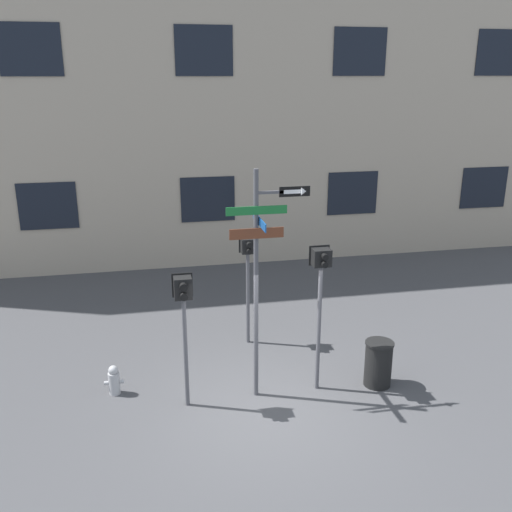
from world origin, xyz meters
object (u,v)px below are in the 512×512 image
pedestrian_signal_left (184,305)px  pedestrian_signal_right (321,281)px  fire_hydrant (114,380)px  trash_bin (378,363)px  street_sign_pole (260,265)px  pedestrian_signal_across (248,262)px

pedestrian_signal_left → pedestrian_signal_right: size_ratio=0.89×
fire_hydrant → trash_bin: bearing=-7.7°
street_sign_pole → fire_hydrant: 3.71m
pedestrian_signal_right → trash_bin: (1.23, -0.11, -1.80)m
pedestrian_signal_right → fire_hydrant: (-3.95, 0.59, -1.99)m
pedestrian_signal_right → fire_hydrant: pedestrian_signal_right is taller
street_sign_pole → pedestrian_signal_right: size_ratio=1.51×
pedestrian_signal_across → trash_bin: size_ratio=2.71×
pedestrian_signal_across → trash_bin: 3.57m
pedestrian_signal_across → fire_hydrant: size_ratio=4.23×
pedestrian_signal_across → fire_hydrant: 3.81m
pedestrian_signal_left → pedestrian_signal_across: bearing=55.8°
street_sign_pole → fire_hydrant: street_sign_pole is taller
pedestrian_signal_left → pedestrian_signal_across: (1.61, 2.37, -0.08)m
pedestrian_signal_left → pedestrian_signal_across: pedestrian_signal_left is taller
pedestrian_signal_across → fire_hydrant: bearing=-150.6°
pedestrian_signal_right → pedestrian_signal_across: size_ratio=1.15×
street_sign_pole → pedestrian_signal_right: bearing=0.2°
pedestrian_signal_left → pedestrian_signal_across: size_ratio=1.02×
pedestrian_signal_left → trash_bin: 4.12m
street_sign_pole → pedestrian_signal_left: (-1.42, -0.10, -0.62)m
pedestrian_signal_left → fire_hydrant: bearing=153.2°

